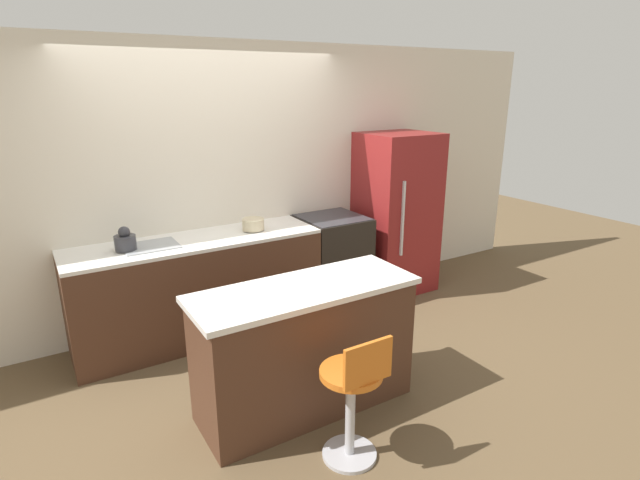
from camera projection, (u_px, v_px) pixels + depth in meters
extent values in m
plane|color=brown|center=(250.00, 340.00, 4.51)|extent=(14.00, 14.00, 0.00)
cube|color=silver|center=(215.00, 186.00, 4.67)|extent=(8.00, 0.06, 2.60)
cube|color=#4C2D1E|center=(199.00, 290.00, 4.48)|extent=(2.18, 0.63, 0.89)
cube|color=white|center=(195.00, 241.00, 4.35)|extent=(2.18, 0.63, 0.03)
cube|color=#9EA3A8|center=(150.00, 246.00, 4.15)|extent=(0.44, 0.35, 0.01)
cube|color=#4C2D1E|center=(305.00, 350.00, 3.47)|extent=(1.49, 0.55, 0.88)
cube|color=white|center=(304.00, 289.00, 3.33)|extent=(1.56, 0.58, 0.04)
cube|color=black|center=(332.00, 260.00, 5.19)|extent=(0.64, 0.63, 0.92)
cube|color=black|center=(349.00, 283.00, 4.97)|extent=(0.45, 0.01, 0.32)
cube|color=#333338|center=(332.00, 217.00, 5.05)|extent=(0.61, 0.60, 0.01)
cube|color=maroon|center=(396.00, 213.00, 5.45)|extent=(0.76, 0.68, 1.73)
cube|color=silver|center=(403.00, 219.00, 5.05)|extent=(0.02, 0.02, 0.78)
cylinder|color=#B7B7BC|center=(349.00, 454.00, 3.11)|extent=(0.34, 0.34, 0.02)
cylinder|color=#B7B7BC|center=(350.00, 417.00, 3.03)|extent=(0.06, 0.06, 0.57)
cylinder|color=orange|center=(351.00, 373.00, 2.94)|extent=(0.38, 0.38, 0.04)
cube|color=orange|center=(368.00, 363.00, 2.76)|extent=(0.32, 0.02, 0.25)
cylinder|color=#333338|center=(125.00, 243.00, 4.03)|extent=(0.17, 0.17, 0.12)
sphere|color=#333338|center=(124.00, 232.00, 4.00)|extent=(0.09, 0.09, 0.09)
cylinder|color=#C1B28E|center=(253.00, 224.00, 4.59)|extent=(0.20, 0.20, 0.10)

